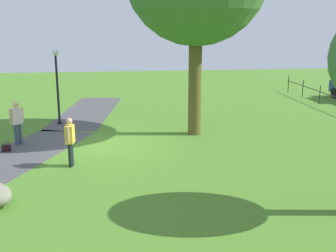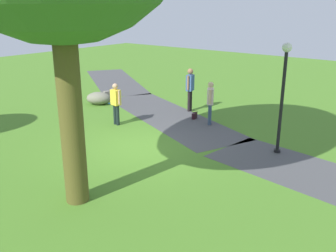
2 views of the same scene
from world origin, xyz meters
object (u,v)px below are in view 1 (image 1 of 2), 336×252
object	(u,v)px
man_near_boulder	(17,120)
handbag_on_grass	(6,148)
lamp_post	(57,78)
passerby_on_path	(70,139)

from	to	relation	value
man_near_boulder	handbag_on_grass	size ratio (longest dim) A/B	4.81
lamp_post	handbag_on_grass	world-z (taller)	lamp_post
lamp_post	handbag_on_grass	xyz separation A→B (m)	(4.03, -1.37, -1.93)
passerby_on_path	handbag_on_grass	size ratio (longest dim) A/B	4.68
lamp_post	handbag_on_grass	bearing A→B (deg)	-18.77
lamp_post	man_near_boulder	xyz separation A→B (m)	(3.17, -1.12, -1.13)
lamp_post	passerby_on_path	xyz separation A→B (m)	(5.92, 1.09, -1.16)
man_near_boulder	handbag_on_grass	world-z (taller)	man_near_boulder
lamp_post	passerby_on_path	world-z (taller)	lamp_post
man_near_boulder	lamp_post	bearing A→B (deg)	160.55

